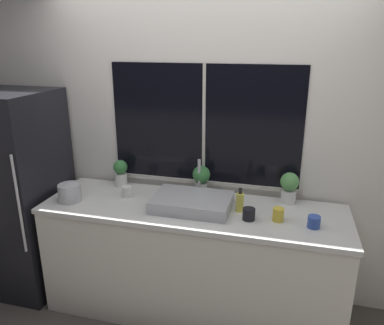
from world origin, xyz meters
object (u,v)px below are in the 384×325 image
object	(u,v)px
refrigerator	(14,193)
mug_black	(249,214)
sink	(191,202)
soap_bottle	(240,202)
mug_yellow	(278,215)
potted_plant_right	(289,186)
mug_blue	(314,222)
mug_white	(127,192)
kettle	(70,192)
potted_plant_left	(121,172)
potted_plant_center	(201,178)

from	to	relation	value
refrigerator	mug_black	xyz separation A→B (m)	(1.98, -0.09, 0.09)
sink	soap_bottle	size ratio (longest dim) A/B	3.25
mug_yellow	sink	bearing A→B (deg)	175.46
potted_plant_right	mug_blue	distance (m)	0.41
sink	mug_white	bearing A→B (deg)	172.80
mug_black	kettle	size ratio (longest dim) A/B	0.50
mug_blue	mug_black	bearing A→B (deg)	179.75
sink	mug_yellow	distance (m)	0.63
mug_yellow	mug_black	world-z (taller)	mug_yellow
refrigerator	potted_plant_left	distance (m)	0.92
refrigerator	sink	world-z (taller)	refrigerator
refrigerator	soap_bottle	bearing A→B (deg)	1.05
potted_plant_center	mug_black	bearing A→B (deg)	-40.22
mug_blue	mug_yellow	world-z (taller)	mug_yellow
potted_plant_right	soap_bottle	xyz separation A→B (m)	(-0.34, -0.24, -0.06)
soap_bottle	mug_blue	bearing A→B (deg)	-13.56
potted_plant_center	potted_plant_left	bearing A→B (deg)	180.00
sink	mug_black	size ratio (longest dim) A/B	6.60
potted_plant_left	mug_yellow	bearing A→B (deg)	-13.74
potted_plant_right	mug_white	world-z (taller)	potted_plant_right
kettle	refrigerator	bearing A→B (deg)	169.21
potted_plant_right	mug_yellow	size ratio (longest dim) A/B	2.60
refrigerator	potted_plant_right	xyz separation A→B (m)	(2.24, 0.27, 0.18)
potted_plant_left	potted_plant_center	bearing A→B (deg)	0.00
mug_white	mug_black	bearing A→B (deg)	-8.94
soap_bottle	mug_white	xyz separation A→B (m)	(-0.89, 0.03, -0.03)
soap_bottle	mug_blue	world-z (taller)	soap_bottle
mug_yellow	kettle	distance (m)	1.57
potted_plant_center	kettle	bearing A→B (deg)	-157.68
potted_plant_right	sink	bearing A→B (deg)	-158.49
kettle	mug_white	bearing A→B (deg)	25.00
mug_blue	mug_yellow	xyz separation A→B (m)	(-0.23, 0.04, 0.01)
potted_plant_left	mug_yellow	size ratio (longest dim) A/B	2.43
soap_bottle	mug_white	bearing A→B (deg)	177.94
potted_plant_left	mug_white	bearing A→B (deg)	-53.96
kettle	potted_plant_center	bearing A→B (deg)	22.32
mug_yellow	potted_plant_left	bearing A→B (deg)	166.26
soap_bottle	kettle	distance (m)	1.30
mug_white	mug_blue	bearing A→B (deg)	-6.30
refrigerator	mug_blue	bearing A→B (deg)	-2.09
mug_yellow	kettle	bearing A→B (deg)	-177.58
mug_blue	potted_plant_right	bearing A→B (deg)	115.48
soap_bottle	potted_plant_left	bearing A→B (deg)	167.23
soap_bottle	mug_black	bearing A→B (deg)	-56.62
kettle	mug_black	bearing A→B (deg)	1.30
sink	mug_white	world-z (taller)	sink
sink	mug_blue	xyz separation A→B (m)	(0.86, -0.09, -0.01)
refrigerator	potted_plant_right	bearing A→B (deg)	6.89
sink	potted_plant_center	distance (m)	0.29
sink	mug_yellow	xyz separation A→B (m)	(0.63, -0.05, 0.00)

